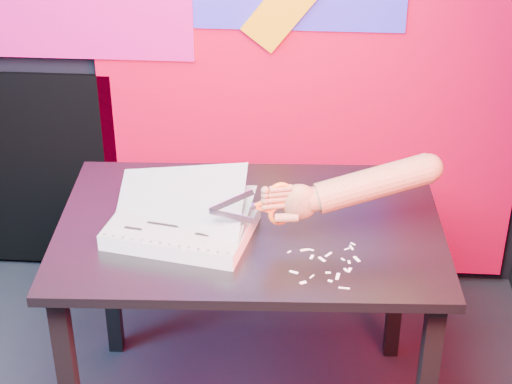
{
  "coord_description": "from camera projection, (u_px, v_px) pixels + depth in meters",
  "views": [
    {
      "loc": [
        0.66,
        -1.47,
        2.09
      ],
      "look_at": [
        0.51,
        0.65,
        0.87
      ],
      "focal_mm": 60.0,
      "sensor_mm": 36.0,
      "label": 1
    }
  ],
  "objects": [
    {
      "name": "printout_stack",
      "position": [
        182.0,
        226.0,
        2.46
      ],
      "size": [
        0.44,
        0.36,
        0.21
      ],
      "rotation": [
        0.0,
        0.0,
        -0.2
      ],
      "color": "silver",
      "rests_on": "work_table"
    },
    {
      "name": "work_table",
      "position": [
        250.0,
        251.0,
        2.57
      ],
      "size": [
        1.17,
        0.81,
        0.75
      ],
      "rotation": [
        0.0,
        0.0,
        0.05
      ],
      "color": "black",
      "rests_on": "ground"
    },
    {
      "name": "hand_forearm",
      "position": [
        361.0,
        186.0,
        2.39
      ],
      "size": [
        0.49,
        0.18,
        0.17
      ],
      "rotation": [
        0.0,
        0.0,
        0.26
      ],
      "color": "tan",
      "rests_on": "work_table"
    },
    {
      "name": "backdrop",
      "position": [
        151.0,
        57.0,
        3.13
      ],
      "size": [
        2.88,
        0.05,
        2.08
      ],
      "color": "red",
      "rests_on": "ground"
    },
    {
      "name": "paper_clippings",
      "position": [
        329.0,
        264.0,
        2.34
      ],
      "size": [
        0.2,
        0.22,
        0.0
      ],
      "color": "white",
      "rests_on": "work_table"
    },
    {
      "name": "scissors",
      "position": [
        275.0,
        204.0,
        2.36
      ],
      "size": [
        0.23,
        0.07,
        0.14
      ],
      "rotation": [
        0.0,
        0.0,
        0.26
      ],
      "color": "#B2BCDD",
      "rests_on": "printout_stack"
    }
  ]
}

